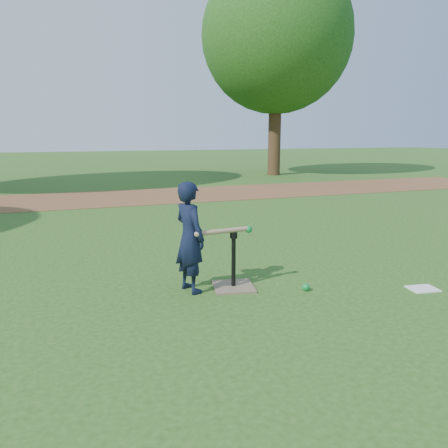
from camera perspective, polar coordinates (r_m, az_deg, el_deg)
name	(u,v)px	position (r m, az deg, el deg)	size (l,w,h in m)	color
ground	(227,293)	(4.65, 0.39, -9.02)	(80.00, 80.00, 0.00)	#285116
dirt_strip	(128,197)	(11.79, -12.46, 3.43)	(24.00, 3.00, 0.01)	brown
child	(190,237)	(4.57, -4.48, -1.74)	(0.43, 0.28, 1.17)	black
wiffle_ball_ground	(306,287)	(4.78, 10.65, -8.11)	(0.08, 0.08, 0.08)	#0C8635
clipboard	(423,289)	(5.22, 24.53, -7.70)	(0.30, 0.23, 0.01)	white
batting_tee	(233,278)	(4.78, 1.24, -7.05)	(0.51, 0.51, 0.61)	#7A654D
swing_action	(226,231)	(4.58, 0.31, -0.91)	(0.67, 0.14, 0.08)	tan
tree_right	(277,37)	(18.33, 6.90, 23.09)	(5.80, 5.80, 8.21)	#382316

